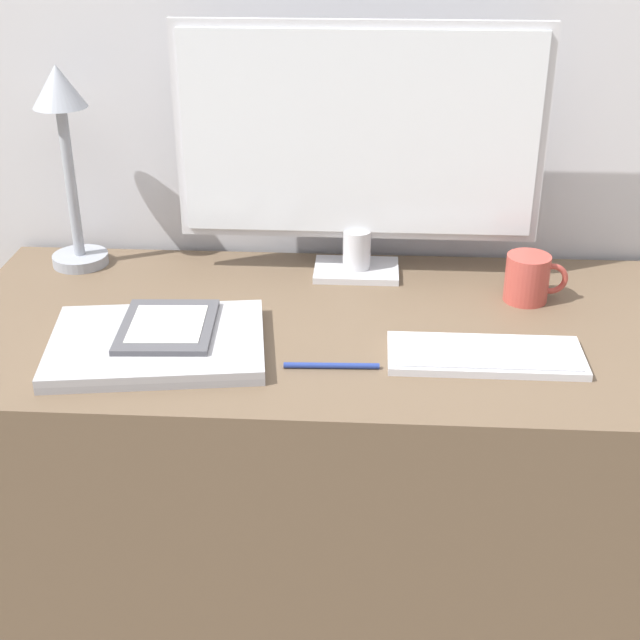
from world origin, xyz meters
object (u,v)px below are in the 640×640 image
at_px(keyboard, 485,355).
at_px(desk_lamp, 65,137).
at_px(pen, 331,366).
at_px(monitor, 359,143).
at_px(ereader, 167,326).
at_px(coffee_mug, 528,278).
at_px(laptop, 157,344).

xyz_separation_m(keyboard, desk_lamp, (-0.73, 0.33, 0.24)).
bearing_deg(pen, monitor, 85.39).
xyz_separation_m(monitor, desk_lamp, (-0.52, 0.01, -0.00)).
relative_size(keyboard, desk_lamp, 0.80).
distance_m(monitor, keyboard, 0.45).
height_order(monitor, ereader, monitor).
distance_m(keyboard, ereader, 0.50).
height_order(ereader, pen, ereader).
relative_size(ereader, coffee_mug, 1.73).
bearing_deg(ereader, desk_lamp, 127.78).
xyz_separation_m(monitor, pen, (-0.03, -0.36, -0.24)).
bearing_deg(coffee_mug, ereader, -162.09).
relative_size(ereader, pen, 1.29).
distance_m(desk_lamp, pen, 0.66).
height_order(monitor, keyboard, monitor).
bearing_deg(pen, ereader, 165.50).
bearing_deg(keyboard, ereader, 177.05).
height_order(monitor, desk_lamp, monitor).
bearing_deg(desk_lamp, laptop, -55.98).
relative_size(monitor, pen, 4.46).
height_order(keyboard, desk_lamp, desk_lamp).
bearing_deg(ereader, monitor, 44.99).
relative_size(ereader, desk_lamp, 0.50).
bearing_deg(coffee_mug, monitor, 161.38).
bearing_deg(laptop, desk_lamp, 124.02).
bearing_deg(monitor, ereader, -135.01).
bearing_deg(keyboard, monitor, 122.90).
xyz_separation_m(laptop, coffee_mug, (0.60, 0.22, 0.03)).
distance_m(keyboard, coffee_mug, 0.24).
bearing_deg(desk_lamp, ereader, -52.22).
distance_m(desk_lamp, coffee_mug, 0.85).
height_order(ereader, coffee_mug, coffee_mug).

